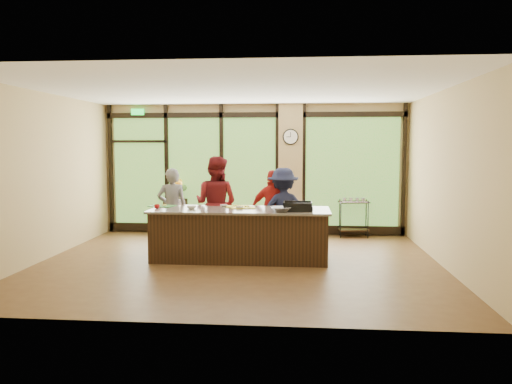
% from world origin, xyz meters
% --- Properties ---
extents(floor, '(7.00, 7.00, 0.00)m').
position_xyz_m(floor, '(0.00, 0.00, 0.00)').
color(floor, '#51341C').
rests_on(floor, ground).
extents(ceiling, '(7.00, 7.00, 0.00)m').
position_xyz_m(ceiling, '(0.00, 0.00, 3.00)').
color(ceiling, white).
rests_on(ceiling, back_wall).
extents(back_wall, '(7.00, 0.00, 7.00)m').
position_xyz_m(back_wall, '(0.00, 3.00, 1.50)').
color(back_wall, tan).
rests_on(back_wall, floor).
extents(left_wall, '(0.00, 6.00, 6.00)m').
position_xyz_m(left_wall, '(-3.50, 0.00, 1.50)').
color(left_wall, tan).
rests_on(left_wall, floor).
extents(right_wall, '(0.00, 6.00, 6.00)m').
position_xyz_m(right_wall, '(3.50, 0.00, 1.50)').
color(right_wall, tan).
rests_on(right_wall, floor).
extents(window_wall, '(6.90, 0.12, 3.00)m').
position_xyz_m(window_wall, '(0.16, 2.95, 1.39)').
color(window_wall, tan).
rests_on(window_wall, floor).
extents(island_base, '(3.10, 1.00, 0.88)m').
position_xyz_m(island_base, '(0.00, 0.30, 0.44)').
color(island_base, black).
rests_on(island_base, floor).
extents(countertop, '(3.20, 1.10, 0.04)m').
position_xyz_m(countertop, '(0.00, 0.30, 0.90)').
color(countertop, slate).
rests_on(countertop, island_base).
extents(wall_clock, '(0.36, 0.04, 0.36)m').
position_xyz_m(wall_clock, '(0.85, 2.87, 2.25)').
color(wall_clock, black).
rests_on(wall_clock, window_wall).
extents(cook_left, '(0.66, 0.50, 1.61)m').
position_xyz_m(cook_left, '(-1.45, 1.11, 0.81)').
color(cook_left, slate).
rests_on(cook_left, floor).
extents(cook_midleft, '(1.07, 0.95, 1.85)m').
position_xyz_m(cook_midleft, '(-0.56, 1.03, 0.92)').
color(cook_midleft, maroon).
rests_on(cook_midleft, floor).
extents(cook_midright, '(0.94, 0.43, 1.58)m').
position_xyz_m(cook_midright, '(0.55, 1.13, 0.79)').
color(cook_midright, '#A61E19').
rests_on(cook_midright, floor).
extents(cook_right, '(1.18, 0.87, 1.63)m').
position_xyz_m(cook_right, '(0.75, 1.06, 0.81)').
color(cook_right, '#161931').
rests_on(cook_right, floor).
extents(roasting_pan, '(0.52, 0.42, 0.09)m').
position_xyz_m(roasting_pan, '(1.03, 0.13, 0.96)').
color(roasting_pan, black).
rests_on(roasting_pan, countertop).
extents(mixing_bowl, '(0.43, 0.43, 0.09)m').
position_xyz_m(mixing_bowl, '(0.74, -0.01, 0.96)').
color(mixing_bowl, silver).
rests_on(mixing_bowl, countertop).
extents(cutting_board_left, '(0.51, 0.42, 0.01)m').
position_xyz_m(cutting_board_left, '(-1.50, 0.56, 0.93)').
color(cutting_board_left, '#327C2D').
rests_on(cutting_board_left, countertop).
extents(cutting_board_center, '(0.47, 0.38, 0.01)m').
position_xyz_m(cutting_board_center, '(0.04, 0.45, 0.93)').
color(cutting_board_center, gold).
rests_on(cutting_board_center, countertop).
extents(cutting_board_right, '(0.49, 0.40, 0.01)m').
position_xyz_m(cutting_board_right, '(-0.08, 0.61, 0.93)').
color(cutting_board_right, gold).
rests_on(cutting_board_right, countertop).
extents(prep_bowl_near, '(0.21, 0.21, 0.05)m').
position_xyz_m(prep_bowl_near, '(-0.87, 0.24, 0.95)').
color(prep_bowl_near, silver).
rests_on(prep_bowl_near, countertop).
extents(prep_bowl_mid, '(0.14, 0.14, 0.04)m').
position_xyz_m(prep_bowl_mid, '(-0.01, 0.34, 0.94)').
color(prep_bowl_mid, silver).
rests_on(prep_bowl_mid, countertop).
extents(prep_bowl_far, '(0.14, 0.14, 0.03)m').
position_xyz_m(prep_bowl_far, '(-0.34, 0.62, 0.94)').
color(prep_bowl_far, silver).
rests_on(prep_bowl_far, countertop).
extents(red_ramekin, '(0.13, 0.13, 0.08)m').
position_xyz_m(red_ramekin, '(-1.50, 0.23, 0.96)').
color(red_ramekin, '#B31114').
rests_on(red_ramekin, countertop).
extents(flower_stand, '(0.52, 0.52, 0.82)m').
position_xyz_m(flower_stand, '(-1.80, 2.75, 0.41)').
color(flower_stand, black).
rests_on(flower_stand, floor).
extents(flower_vase, '(0.29, 0.29, 0.28)m').
position_xyz_m(flower_vase, '(-1.80, 2.75, 0.96)').
color(flower_vase, '#987A52').
rests_on(flower_vase, flower_stand).
extents(bar_cart, '(0.70, 0.46, 0.89)m').
position_xyz_m(bar_cart, '(2.28, 2.75, 0.53)').
color(bar_cart, black).
rests_on(bar_cart, floor).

